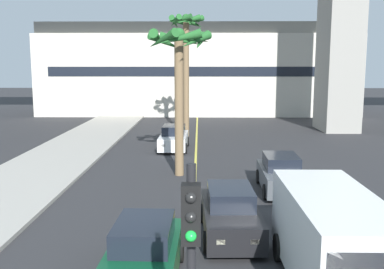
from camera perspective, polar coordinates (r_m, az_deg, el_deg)
The scene contains 9 objects.
lane_stripe_center at distance 22.76m, azimuth 0.41°, elevation -4.87°, with size 0.14×56.00×0.01m, color #DBCC4C.
pier_building_backdrop at distance 50.40m, azimuth 0.72°, elevation 8.23°, with size 34.48×8.04×9.86m.
car_queue_front at distance 28.83m, azimuth -2.35°, elevation -0.51°, with size 1.90×4.14×1.56m.
car_queue_second at distance 19.73m, azimuth 11.33°, elevation -5.06°, with size 1.91×4.14×1.56m.
car_queue_third at distance 11.55m, azimuth -6.22°, elevation -15.12°, with size 1.92×4.14×1.56m.
car_queue_fourth at distance 14.46m, azimuth 4.93°, elevation -10.08°, with size 1.93×4.15×1.56m.
delivery_van at distance 11.49m, azimuth 17.48°, elevation -12.57°, with size 2.17×5.25×2.36m.
palm_tree_near_median at distance 33.93m, azimuth -0.75°, elevation 11.78°, with size 2.76×2.80×9.17m.
palm_tree_mid_median at distance 21.60m, azimuth -1.65°, elevation 9.71°, with size 3.22×3.21×7.15m.
Camera 1 is at (0.20, 1.89, 5.40)m, focal length 41.70 mm.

